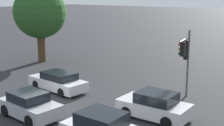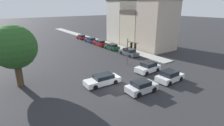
% 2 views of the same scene
% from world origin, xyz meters
% --- Properties ---
extents(ground_plane, '(300.00, 300.00, 0.00)m').
position_xyz_m(ground_plane, '(0.00, 0.00, 0.00)').
color(ground_plane, '#28282B').
extents(street_tree, '(5.37, 5.37, 7.84)m').
position_xyz_m(street_tree, '(-10.33, 8.20, 5.11)').
color(street_tree, '#4C3823').
rests_on(street_tree, ground_plane).
extents(traffic_signal, '(0.93, 2.50, 4.60)m').
position_xyz_m(traffic_signal, '(6.71, 6.19, 3.20)').
color(traffic_signal, '#515456').
rests_on(traffic_signal, ground_plane).
extents(crossing_car_1, '(4.15, 2.15, 1.53)m').
position_xyz_m(crossing_car_1, '(6.86, 2.21, 0.72)').
color(crossing_car_1, silver).
rests_on(crossing_car_1, ground_plane).
extents(crossing_car_2, '(4.86, 2.16, 1.38)m').
position_xyz_m(crossing_car_2, '(-1.42, 2.41, 0.66)').
color(crossing_car_2, silver).
rests_on(crossing_car_2, ground_plane).
extents(crossing_car_3, '(3.95, 2.12, 1.48)m').
position_xyz_m(crossing_car_3, '(1.22, -2.11, 0.70)').
color(crossing_car_3, '#B7B7BC').
rests_on(crossing_car_3, ground_plane).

